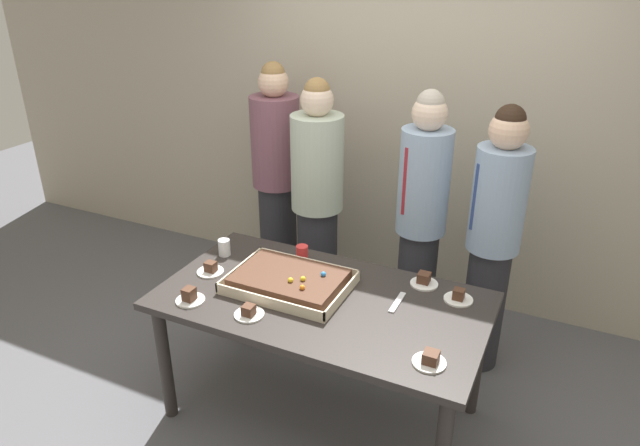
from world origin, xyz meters
TOP-DOWN VIEW (x-y plane):
  - ground_plane at (0.00, 0.00)m, footprint 12.00×12.00m
  - interior_back_panel at (0.00, 1.60)m, footprint 8.00×0.12m
  - party_table at (0.00, 0.00)m, footprint 1.70×0.92m
  - sheet_cake at (-0.20, 0.02)m, footprint 0.63×0.46m
  - plated_slice_near_left at (0.44, 0.36)m, footprint 0.15×0.15m
  - plated_slice_near_right at (-0.60, -0.32)m, footprint 0.15×0.15m
  - plated_slice_far_left at (-0.67, -0.03)m, footprint 0.15×0.15m
  - plated_slice_far_right at (0.65, -0.28)m, footprint 0.15×0.15m
  - plated_slice_center_front at (0.65, 0.28)m, footprint 0.15×0.15m
  - plated_slice_center_back at (-0.25, -0.30)m, footprint 0.15×0.15m
  - drink_cup_nearest at (-0.72, 0.18)m, footprint 0.07×0.07m
  - drink_cup_middle at (-0.27, 0.31)m, footprint 0.07×0.07m
  - cake_server_utensil at (0.37, 0.12)m, footprint 0.03×0.20m
  - person_serving_front at (-0.47, 0.92)m, footprint 0.35×0.35m
  - person_green_shirt_behind at (0.26, 0.87)m, footprint 0.31×0.31m
  - person_striped_tie_right at (0.71, 0.85)m, footprint 0.31×0.31m
  - person_back_corner at (-0.89, 1.12)m, footprint 0.35×0.35m

SIDE VIEW (x-z plane):
  - ground_plane at x=0.00m, z-range 0.00..0.00m
  - party_table at x=0.00m, z-range 0.29..1.06m
  - cake_server_utensil at x=0.37m, z-range 0.77..0.78m
  - plated_slice_center_back at x=-0.25m, z-range 0.76..0.82m
  - plated_slice_center_front at x=0.65m, z-range 0.75..0.82m
  - plated_slice_far_left at x=-0.67m, z-range 0.76..0.82m
  - plated_slice_far_right at x=0.65m, z-range 0.76..0.82m
  - plated_slice_near_left at x=0.44m, z-range 0.76..0.82m
  - plated_slice_near_right at x=-0.60m, z-range 0.75..0.83m
  - sheet_cake at x=-0.20m, z-range 0.76..0.86m
  - drink_cup_nearest at x=-0.72m, z-range 0.77..0.87m
  - drink_cup_middle at x=-0.27m, z-range 0.77..0.87m
  - person_serving_front at x=-0.47m, z-range 0.03..1.74m
  - person_striped_tie_right at x=0.71m, z-range 0.05..1.72m
  - person_green_shirt_behind at x=0.26m, z-range 0.05..1.76m
  - person_back_corner at x=-0.89m, z-range 0.03..1.78m
  - interior_back_panel at x=0.00m, z-range 0.00..3.00m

